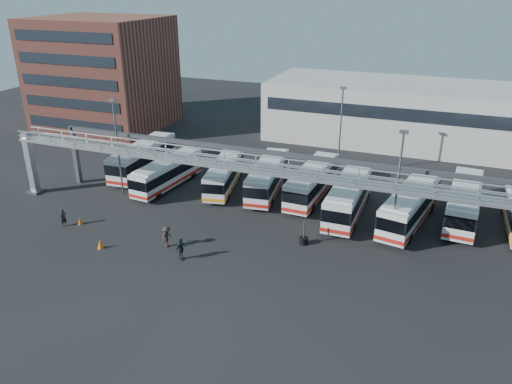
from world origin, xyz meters
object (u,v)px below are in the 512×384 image
(pedestrian_a, at_px, (63,218))
(cone_right, at_px, (80,221))
(tire_stack, at_px, (304,240))
(pedestrian_c, at_px, (167,237))
(light_pole_back, at_px, (341,127))
(bus_8, at_px, (464,201))
(bus_6, at_px, (349,196))
(cone_left, at_px, (100,244))
(bus_2, at_px, (167,172))
(light_pole_mid, at_px, (398,184))
(bus_5, at_px, (312,181))
(bus_7, at_px, (410,205))
(bus_3, at_px, (224,174))
(light_pole_left, at_px, (117,142))
(pedestrian_d, at_px, (181,249))
(bus_4, at_px, (268,176))
(bus_1, at_px, (143,157))

(pedestrian_a, xyz_separation_m, cone_right, (1.11, 0.81, -0.48))
(pedestrian_a, bearing_deg, tire_stack, -55.06)
(pedestrian_c, height_order, tire_stack, tire_stack)
(light_pole_back, distance_m, bus_8, 16.09)
(pedestrian_c, relative_size, tire_stack, 0.87)
(bus_8, height_order, cone_right, bus_8)
(bus_6, bearing_deg, cone_left, -141.79)
(bus_2, bearing_deg, pedestrian_a, -104.20)
(light_pole_mid, relative_size, bus_2, 0.98)
(bus_2, bearing_deg, bus_5, 16.40)
(light_pole_back, height_order, bus_5, light_pole_back)
(bus_2, xyz_separation_m, bus_7, (25.46, 0.29, 0.21))
(light_pole_back, xyz_separation_m, pedestrian_a, (-20.69, -22.25, -4.88))
(bus_3, bearing_deg, bus_5, -5.57)
(light_pole_back, bearing_deg, bus_7, -48.94)
(bus_3, bearing_deg, pedestrian_a, -138.32)
(bus_3, distance_m, bus_5, 9.61)
(light_pole_mid, height_order, bus_6, light_pole_mid)
(bus_5, bearing_deg, tire_stack, -76.24)
(light_pole_left, relative_size, cone_left, 12.73)
(light_pole_left, relative_size, bus_5, 0.90)
(pedestrian_d, bearing_deg, bus_4, 7.04)
(bus_8, distance_m, pedestrian_c, 27.59)
(light_pole_mid, bearing_deg, bus_5, 140.89)
(bus_6, bearing_deg, bus_2, -178.70)
(light_pole_left, height_order, tire_stack, light_pole_left)
(light_pole_back, xyz_separation_m, tire_stack, (0.95, -17.50, -5.35))
(bus_5, height_order, bus_8, bus_8)
(pedestrian_c, bearing_deg, bus_1, 41.67)
(bus_6, height_order, cone_right, bus_6)
(light_pole_left, distance_m, pedestrian_c, 13.96)
(bus_3, distance_m, cone_left, 16.46)
(cone_right, bearing_deg, bus_3, 54.73)
(bus_7, relative_size, pedestrian_c, 6.10)
(bus_1, distance_m, tire_stack, 24.39)
(cone_right, bearing_deg, bus_1, 97.47)
(pedestrian_d, xyz_separation_m, cone_right, (-11.92, 2.16, -0.58))
(light_pole_left, relative_size, tire_stack, 4.60)
(light_pole_left, bearing_deg, tire_stack, -9.48)
(bus_2, xyz_separation_m, bus_4, (10.69, 2.59, 0.13))
(pedestrian_d, bearing_deg, cone_left, 110.95)
(bus_4, relative_size, tire_stack, 5.07)
(bus_2, bearing_deg, bus_7, 6.36)
(bus_5, xyz_separation_m, pedestrian_c, (-8.75, -14.53, -0.92))
(bus_4, bearing_deg, bus_7, -16.19)
(light_pole_left, bearing_deg, bus_3, 29.38)
(bus_6, xyz_separation_m, pedestrian_d, (-10.98, -13.34, -1.00))
(bus_1, bearing_deg, cone_right, -85.29)
(bus_5, xyz_separation_m, cone_right, (-18.58, -13.76, -1.51))
(light_pole_mid, relative_size, bus_5, 0.90)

